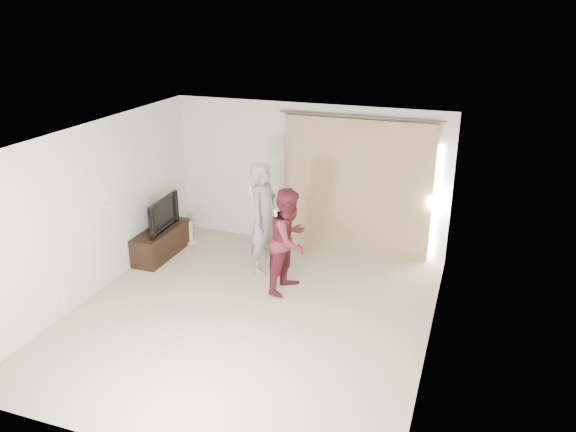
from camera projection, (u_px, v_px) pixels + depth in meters
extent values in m
plane|color=#C5B493|center=(249.00, 315.00, 8.06)|extent=(5.50, 5.50, 0.00)
cube|color=silver|center=(308.00, 176.00, 10.02)|extent=(5.00, 0.04, 2.60)
cube|color=silver|center=(93.00, 211.00, 8.37)|extent=(0.04, 5.50, 2.60)
cube|color=white|center=(111.00, 208.00, 8.76)|extent=(0.02, 0.08, 0.12)
cube|color=white|center=(62.00, 298.00, 7.94)|extent=(0.02, 0.08, 0.12)
cube|color=white|center=(244.00, 138.00, 7.13)|extent=(5.00, 5.50, 0.01)
cube|color=tan|center=(356.00, 188.00, 9.71)|extent=(2.60, 0.10, 2.40)
cylinder|color=brown|center=(359.00, 117.00, 9.27)|extent=(2.80, 0.03, 0.03)
cube|color=white|center=(436.00, 204.00, 9.38)|extent=(0.08, 0.04, 2.00)
cube|color=black|center=(161.00, 242.00, 9.89)|extent=(0.45, 1.30, 0.50)
imported|color=black|center=(159.00, 214.00, 9.69)|extent=(0.20, 1.00, 0.57)
cylinder|color=tan|center=(189.00, 241.00, 10.50)|extent=(0.32, 0.32, 0.05)
cylinder|color=tan|center=(188.00, 230.00, 10.42)|extent=(0.18, 0.18, 0.37)
imported|color=gray|center=(264.00, 218.00, 9.09)|extent=(0.54, 0.74, 1.87)
cube|color=white|center=(251.00, 190.00, 8.88)|extent=(0.04, 0.04, 0.14)
cube|color=white|center=(257.00, 193.00, 9.12)|extent=(0.05, 0.05, 0.09)
imported|color=#561B25|center=(289.00, 240.00, 8.52)|extent=(0.76, 0.90, 1.65)
cube|color=white|center=(276.00, 214.00, 8.33)|extent=(0.04, 0.04, 0.14)
cube|color=white|center=(281.00, 216.00, 8.56)|extent=(0.05, 0.05, 0.09)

